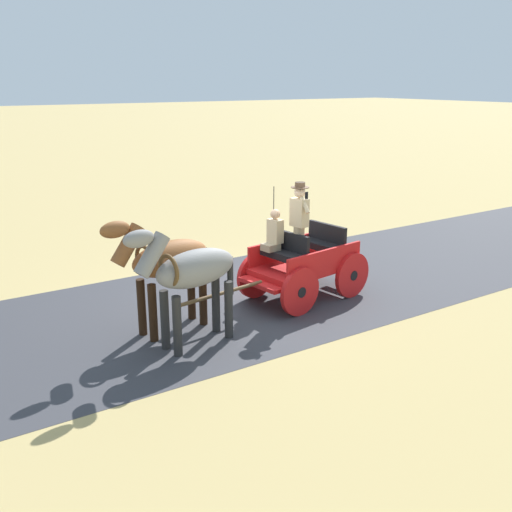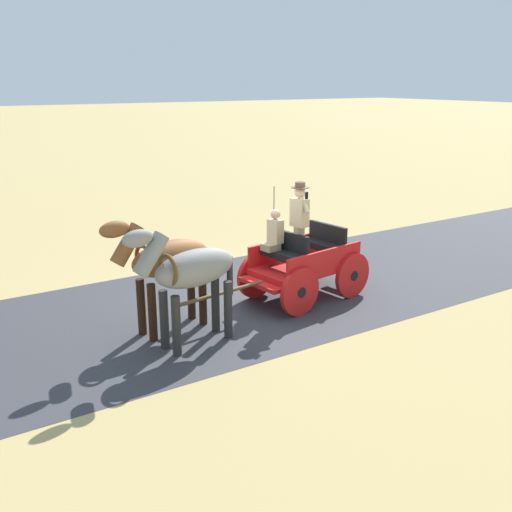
{
  "view_description": "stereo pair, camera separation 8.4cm",
  "coord_description": "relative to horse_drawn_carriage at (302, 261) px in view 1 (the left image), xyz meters",
  "views": [
    {
      "loc": [
        -9.85,
        6.21,
        4.42
      ],
      "look_at": [
        -0.6,
        0.21,
        1.1
      ],
      "focal_mm": 41.34,
      "sensor_mm": 36.0,
      "label": 1
    },
    {
      "loc": [
        -9.9,
        6.14,
        4.42
      ],
      "look_at": [
        -0.6,
        0.21,
        1.1
      ],
      "focal_mm": 41.34,
      "sensor_mm": 36.0,
      "label": 2
    }
  ],
  "objects": [
    {
      "name": "ground_plane",
      "position": [
        0.61,
        0.9,
        -0.82
      ],
      "size": [
        200.0,
        200.0,
        0.0
      ],
      "primitive_type": "plane",
      "color": "tan"
    },
    {
      "name": "road_surface",
      "position": [
        0.61,
        0.9,
        -0.81
      ],
      "size": [
        5.28,
        160.0,
        0.01
      ],
      "primitive_type": "cube",
      "color": "#38383D",
      "rests_on": "ground"
    },
    {
      "name": "horse_drawn_carriage",
      "position": [
        0.0,
        0.0,
        0.0
      ],
      "size": [
        1.73,
        4.51,
        2.5
      ],
      "color": "red",
      "rests_on": "ground"
    },
    {
      "name": "horse_near_side",
      "position": [
        -0.8,
        2.95,
        0.51
      ],
      "size": [
        0.8,
        2.15,
        2.21
      ],
      "color": "gray",
      "rests_on": "ground"
    },
    {
      "name": "horse_off_side",
      "position": [
        -0.04,
        3.05,
        0.51
      ],
      "size": [
        0.81,
        2.15,
        2.21
      ],
      "color": "brown",
      "rests_on": "ground"
    }
  ]
}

